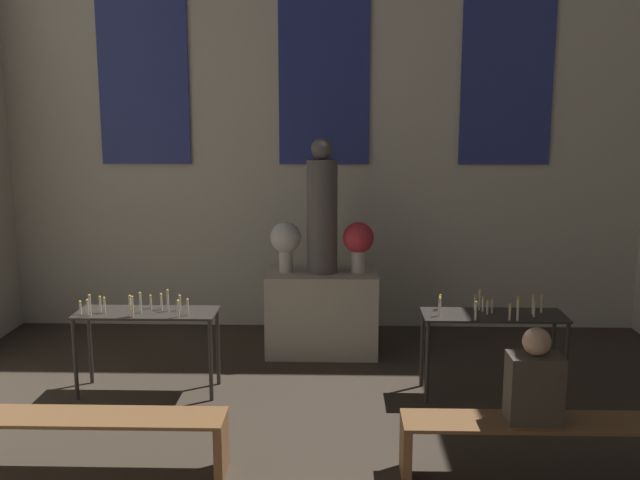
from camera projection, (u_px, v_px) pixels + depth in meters
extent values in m
cube|color=beige|center=(324.00, 67.00, 7.98)|extent=(7.47, 0.12, 5.98)
cube|color=navy|center=(141.00, 11.00, 7.84)|extent=(1.01, 0.03, 3.35)
cube|color=navy|center=(324.00, 11.00, 7.79)|extent=(1.01, 0.03, 3.35)
cube|color=navy|center=(510.00, 10.00, 7.74)|extent=(1.01, 0.03, 3.35)
cube|color=#BCB29E|center=(322.00, 312.00, 7.46)|extent=(1.15, 0.65, 0.86)
cylinder|color=#5B5651|center=(322.00, 217.00, 7.28)|extent=(0.31, 0.31, 1.16)
sphere|color=#5B5651|center=(322.00, 149.00, 7.16)|extent=(0.22, 0.22, 0.22)
cylinder|color=beige|center=(286.00, 260.00, 7.37)|extent=(0.14, 0.14, 0.25)
sphere|color=silver|center=(286.00, 237.00, 7.33)|extent=(0.32, 0.32, 0.32)
cylinder|color=beige|center=(358.00, 260.00, 7.35)|extent=(0.14, 0.14, 0.25)
sphere|color=#DB3342|center=(358.00, 238.00, 7.31)|extent=(0.32, 0.32, 0.32)
cube|color=#332D28|center=(147.00, 313.00, 6.34)|extent=(1.25, 0.44, 0.02)
cylinder|color=#332D28|center=(75.00, 360.00, 6.24)|extent=(0.04, 0.04, 0.73)
cylinder|color=#332D28|center=(211.00, 361.00, 6.21)|extent=(0.04, 0.04, 0.73)
cylinder|color=#332D28|center=(90.00, 345.00, 6.61)|extent=(0.04, 0.04, 0.73)
cylinder|color=#332D28|center=(218.00, 347.00, 6.58)|extent=(0.04, 0.04, 0.73)
cylinder|color=silver|center=(104.00, 306.00, 6.28)|extent=(0.02, 0.02, 0.13)
sphere|color=#F9CC4C|center=(104.00, 298.00, 6.26)|extent=(0.02, 0.02, 0.02)
cylinder|color=silver|center=(80.00, 309.00, 6.25)|extent=(0.02, 0.02, 0.10)
sphere|color=#F9CC4C|center=(80.00, 302.00, 6.24)|extent=(0.02, 0.02, 0.02)
cylinder|color=silver|center=(151.00, 303.00, 6.43)|extent=(0.02, 0.02, 0.10)
sphere|color=#F9CC4C|center=(150.00, 296.00, 6.42)|extent=(0.02, 0.02, 0.02)
cylinder|color=silver|center=(161.00, 303.00, 6.39)|extent=(0.02, 0.02, 0.13)
sphere|color=#F9CC4C|center=(161.00, 294.00, 6.38)|extent=(0.02, 0.02, 0.02)
cylinder|color=silver|center=(140.00, 304.00, 6.29)|extent=(0.02, 0.02, 0.17)
sphere|color=#F9CC4C|center=(140.00, 293.00, 6.27)|extent=(0.02, 0.02, 0.02)
cylinder|color=silver|center=(100.00, 306.00, 6.29)|extent=(0.02, 0.02, 0.13)
sphere|color=#F9CC4C|center=(100.00, 297.00, 6.28)|extent=(0.02, 0.02, 0.02)
cylinder|color=silver|center=(130.00, 307.00, 6.18)|extent=(0.02, 0.02, 0.17)
sphere|color=#F9CC4C|center=(130.00, 296.00, 6.16)|extent=(0.02, 0.02, 0.02)
cylinder|color=silver|center=(178.00, 310.00, 6.16)|extent=(0.02, 0.02, 0.13)
sphere|color=#F9CC4C|center=(178.00, 301.00, 6.14)|extent=(0.02, 0.02, 0.02)
cylinder|color=silver|center=(90.00, 306.00, 6.19)|extent=(0.02, 0.02, 0.17)
sphere|color=#F9CC4C|center=(89.00, 296.00, 6.17)|extent=(0.02, 0.02, 0.02)
cylinder|color=silver|center=(132.00, 308.00, 6.16)|extent=(0.02, 0.02, 0.17)
sphere|color=#F9CC4C|center=(132.00, 297.00, 6.14)|extent=(0.02, 0.02, 0.02)
cylinder|color=silver|center=(180.00, 304.00, 6.37)|extent=(0.02, 0.02, 0.12)
sphere|color=#F9CC4C|center=(180.00, 296.00, 6.36)|extent=(0.02, 0.02, 0.02)
cylinder|color=silver|center=(88.00, 308.00, 6.24)|extent=(0.02, 0.02, 0.12)
sphere|color=#F9CC4C|center=(87.00, 300.00, 6.22)|extent=(0.02, 0.02, 0.02)
cylinder|color=silver|center=(132.00, 312.00, 6.17)|extent=(0.02, 0.02, 0.09)
sphere|color=#F9CC4C|center=(132.00, 305.00, 6.16)|extent=(0.02, 0.02, 0.02)
cylinder|color=silver|center=(188.00, 308.00, 6.21)|extent=(0.02, 0.02, 0.13)
sphere|color=#F9CC4C|center=(187.00, 300.00, 6.20)|extent=(0.02, 0.02, 0.02)
cylinder|color=silver|center=(168.00, 302.00, 6.34)|extent=(0.02, 0.02, 0.18)
sphere|color=#F9CC4C|center=(167.00, 291.00, 6.32)|extent=(0.02, 0.02, 0.02)
cube|color=#332D28|center=(494.00, 315.00, 6.26)|extent=(1.25, 0.44, 0.02)
cylinder|color=#332D28|center=(427.00, 363.00, 6.16)|extent=(0.04, 0.04, 0.73)
cylinder|color=#332D28|center=(566.00, 364.00, 6.13)|extent=(0.04, 0.04, 0.73)
cylinder|color=#332D28|center=(422.00, 348.00, 6.53)|extent=(0.04, 0.04, 0.73)
cylinder|color=#332D28|center=(553.00, 349.00, 6.50)|extent=(0.04, 0.04, 0.73)
cylinder|color=silver|center=(492.00, 308.00, 6.28)|extent=(0.02, 0.02, 0.10)
sphere|color=#F9CC4C|center=(492.00, 301.00, 6.27)|extent=(0.02, 0.02, 0.02)
cylinder|color=silver|center=(518.00, 304.00, 6.42)|extent=(0.02, 0.02, 0.09)
sphere|color=#F9CC4C|center=(518.00, 297.00, 6.41)|extent=(0.02, 0.02, 0.02)
cylinder|color=silver|center=(440.00, 308.00, 6.19)|extent=(0.02, 0.02, 0.14)
sphere|color=#F9CC4C|center=(440.00, 299.00, 6.18)|extent=(0.02, 0.02, 0.02)
cylinder|color=silver|center=(541.00, 305.00, 6.31)|extent=(0.02, 0.02, 0.13)
sphere|color=#F9CC4C|center=(542.00, 297.00, 6.29)|extent=(0.02, 0.02, 0.02)
cylinder|color=silver|center=(487.00, 308.00, 6.25)|extent=(0.02, 0.02, 0.11)
sphere|color=#F9CC4C|center=(488.00, 301.00, 6.24)|extent=(0.02, 0.02, 0.02)
cylinder|color=silver|center=(440.00, 303.00, 6.42)|extent=(0.02, 0.02, 0.11)
sphere|color=#F9CC4C|center=(440.00, 295.00, 6.41)|extent=(0.02, 0.02, 0.02)
cylinder|color=silver|center=(475.00, 303.00, 6.38)|extent=(0.02, 0.02, 0.12)
sphere|color=#F9CC4C|center=(475.00, 296.00, 6.36)|extent=(0.02, 0.02, 0.02)
cylinder|color=silver|center=(510.00, 313.00, 6.07)|extent=(0.02, 0.02, 0.12)
sphere|color=#F9CC4C|center=(510.00, 305.00, 6.06)|extent=(0.02, 0.02, 0.02)
cylinder|color=silver|center=(518.00, 311.00, 6.06)|extent=(0.02, 0.02, 0.16)
sphere|color=#F9CC4C|center=(518.00, 301.00, 6.04)|extent=(0.02, 0.02, 0.02)
cylinder|color=silver|center=(480.00, 301.00, 6.37)|extent=(0.02, 0.02, 0.17)
sphere|color=#F9CC4C|center=(480.00, 291.00, 6.36)|extent=(0.02, 0.02, 0.02)
cylinder|color=silver|center=(439.00, 304.00, 6.38)|extent=(0.02, 0.02, 0.11)
sphere|color=#F9CC4C|center=(440.00, 297.00, 6.36)|extent=(0.02, 0.02, 0.02)
cylinder|color=silver|center=(476.00, 312.00, 6.07)|extent=(0.02, 0.02, 0.15)
sphere|color=#F9CC4C|center=(476.00, 302.00, 6.05)|extent=(0.02, 0.02, 0.02)
cylinder|color=silver|center=(483.00, 305.00, 6.33)|extent=(0.02, 0.02, 0.11)
sphere|color=#F9CC4C|center=(483.00, 298.00, 6.32)|extent=(0.02, 0.02, 0.02)
cylinder|color=silver|center=(533.00, 306.00, 6.26)|extent=(0.02, 0.02, 0.14)
sphere|color=#F9CC4C|center=(533.00, 297.00, 6.25)|extent=(0.02, 0.02, 0.02)
cylinder|color=silver|center=(534.00, 311.00, 6.17)|extent=(0.02, 0.02, 0.11)
sphere|color=#F9CC4C|center=(534.00, 303.00, 6.16)|extent=(0.02, 0.02, 0.02)
cube|color=brown|center=(61.00, 417.00, 4.96)|extent=(2.30, 0.36, 0.03)
cube|color=brown|center=(221.00, 447.00, 4.97)|extent=(0.06, 0.32, 0.40)
cube|color=brown|center=(570.00, 422.00, 4.87)|extent=(2.30, 0.36, 0.03)
cube|color=brown|center=(406.00, 449.00, 4.94)|extent=(0.06, 0.32, 0.40)
cube|color=#4C4238|center=(534.00, 388.00, 4.83)|extent=(0.36, 0.24, 0.47)
sphere|color=tan|center=(537.00, 342.00, 4.77)|extent=(0.19, 0.19, 0.19)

